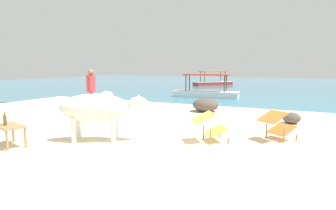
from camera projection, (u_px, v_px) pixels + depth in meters
name	position (u px, v px, depth m)	size (l,w,h in m)	color
sand_beach	(117.00, 146.00, 6.26)	(18.00, 14.00, 0.04)	beige
water_surface	(261.00, 86.00, 25.91)	(60.00, 36.00, 0.03)	teal
cow	(97.00, 108.00, 6.55)	(2.01, 1.28, 1.15)	silver
low_bench_table	(10.00, 129.00, 6.16)	(0.85, 0.64, 0.46)	#A37A4C
bottle	(5.00, 120.00, 6.12)	(0.07, 0.07, 0.30)	brown
deck_chair_near	(277.00, 124.00, 6.67)	(0.89, 0.93, 0.68)	#A37A4C
deck_chair_far	(209.00, 125.00, 6.53)	(0.93, 0.88, 0.68)	#A37A4C
person_standing	(91.00, 88.00, 9.96)	(0.34, 0.43, 1.62)	#CC3D47
shore_rock_large	(292.00, 118.00, 8.62)	(0.53, 0.50, 0.34)	brown
shore_rock_medium	(122.00, 105.00, 11.47)	(0.70, 0.58, 0.35)	brown
shore_rock_small	(84.00, 102.00, 11.55)	(1.08, 0.89, 0.59)	brown
shore_rock_flat	(206.00, 105.00, 10.88)	(0.98, 0.94, 0.52)	brown
boat_white	(206.00, 92.00, 16.25)	(3.78, 1.56, 1.29)	white
boat_red	(213.00, 82.00, 26.24)	(3.30, 3.52, 1.29)	#C63833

